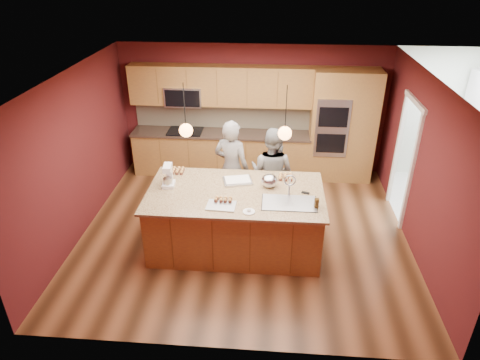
# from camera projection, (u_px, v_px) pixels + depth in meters

# --- Properties ---
(floor) EXTENTS (5.50, 5.50, 0.00)m
(floor) POSITION_uv_depth(u_px,v_px,m) (244.00, 231.00, 7.43)
(floor) COLOR #3F2513
(floor) RESTS_ON ground
(ceiling) EXTENTS (5.50, 5.50, 0.00)m
(ceiling) POSITION_uv_depth(u_px,v_px,m) (245.00, 76.00, 6.15)
(ceiling) COLOR silver
(ceiling) RESTS_ON ground
(wall_back) EXTENTS (5.50, 0.00, 5.50)m
(wall_back) POSITION_uv_depth(u_px,v_px,m) (253.00, 110.00, 8.98)
(wall_back) COLOR #501618
(wall_back) RESTS_ON ground
(wall_front) EXTENTS (5.50, 0.00, 5.50)m
(wall_front) POSITION_uv_depth(u_px,v_px,m) (228.00, 261.00, 4.59)
(wall_front) COLOR #501618
(wall_front) RESTS_ON ground
(wall_left) EXTENTS (0.00, 5.00, 5.00)m
(wall_left) POSITION_uv_depth(u_px,v_px,m) (77.00, 155.00, 6.98)
(wall_left) COLOR #501618
(wall_left) RESTS_ON ground
(wall_right) EXTENTS (0.00, 5.00, 5.00)m
(wall_right) POSITION_uv_depth(u_px,v_px,m) (422.00, 167.00, 6.60)
(wall_right) COLOR #501618
(wall_right) RESTS_ON ground
(cabinet_run) EXTENTS (3.74, 0.64, 2.30)m
(cabinet_run) POSITION_uv_depth(u_px,v_px,m) (220.00, 129.00, 8.98)
(cabinet_run) COLOR brown
(cabinet_run) RESTS_ON floor
(oven_column) EXTENTS (1.30, 0.62, 2.30)m
(oven_column) POSITION_uv_depth(u_px,v_px,m) (342.00, 126.00, 8.68)
(oven_column) COLOR brown
(oven_column) RESTS_ON floor
(doorway_trim) EXTENTS (0.08, 1.11, 2.20)m
(doorway_trim) POSITION_uv_depth(u_px,v_px,m) (404.00, 162.00, 7.44)
(doorway_trim) COLOR white
(doorway_trim) RESTS_ON wall_right
(pendant_left) EXTENTS (0.20, 0.20, 0.80)m
(pendant_left) POSITION_uv_depth(u_px,v_px,m) (186.00, 130.00, 6.19)
(pendant_left) COLOR black
(pendant_left) RESTS_ON ceiling
(pendant_right) EXTENTS (0.20, 0.20, 0.80)m
(pendant_right) POSITION_uv_depth(u_px,v_px,m) (285.00, 133.00, 6.09)
(pendant_right) COLOR black
(pendant_right) RESTS_ON ceiling
(island) EXTENTS (2.74, 1.53, 1.39)m
(island) POSITION_uv_depth(u_px,v_px,m) (236.00, 219.00, 6.84)
(island) COLOR brown
(island) RESTS_ON floor
(person_left) EXTENTS (0.76, 0.62, 1.79)m
(person_left) POSITION_uv_depth(u_px,v_px,m) (232.00, 168.00, 7.56)
(person_left) COLOR black
(person_left) RESTS_ON floor
(person_right) EXTENTS (1.00, 0.91, 1.68)m
(person_right) POSITION_uv_depth(u_px,v_px,m) (272.00, 173.00, 7.54)
(person_right) COLOR slate
(person_right) RESTS_ON floor
(stand_mixer) EXTENTS (0.21, 0.27, 0.36)m
(stand_mixer) POSITION_uv_depth(u_px,v_px,m) (168.00, 177.00, 6.72)
(stand_mixer) COLOR white
(stand_mixer) RESTS_ON island
(sheet_cake) EXTENTS (0.52, 0.43, 0.05)m
(sheet_cake) POSITION_uv_depth(u_px,v_px,m) (238.00, 181.00, 6.89)
(sheet_cake) COLOR silver
(sheet_cake) RESTS_ON island
(cooling_rack) EXTENTS (0.44, 0.32, 0.02)m
(cooling_rack) POSITION_uv_depth(u_px,v_px,m) (221.00, 206.00, 6.23)
(cooling_rack) COLOR #B2B5BA
(cooling_rack) RESTS_ON island
(mixing_bowl) EXTENTS (0.26, 0.26, 0.22)m
(mixing_bowl) POSITION_uv_depth(u_px,v_px,m) (269.00, 181.00, 6.71)
(mixing_bowl) COLOR silver
(mixing_bowl) RESTS_ON island
(plate) EXTENTS (0.18, 0.18, 0.01)m
(plate) POSITION_uv_depth(u_px,v_px,m) (249.00, 212.00, 6.09)
(plate) COLOR white
(plate) RESTS_ON island
(tumbler) EXTENTS (0.07, 0.07, 0.14)m
(tumbler) POSITION_uv_depth(u_px,v_px,m) (316.00, 203.00, 6.18)
(tumbler) COLOR #38250C
(tumbler) RESTS_ON island
(phone) EXTENTS (0.13, 0.10, 0.01)m
(phone) POSITION_uv_depth(u_px,v_px,m) (305.00, 193.00, 6.57)
(phone) COLOR black
(phone) RESTS_ON island
(cupcakes_left) EXTENTS (0.23, 0.23, 0.07)m
(cupcakes_left) POSITION_uv_depth(u_px,v_px,m) (178.00, 170.00, 7.18)
(cupcakes_left) COLOR #D99E4E
(cupcakes_left) RESTS_ON island
(cupcakes_rack) EXTENTS (0.28, 0.14, 0.06)m
(cupcakes_rack) POSITION_uv_depth(u_px,v_px,m) (223.00, 199.00, 6.32)
(cupcakes_rack) COLOR #D99E4E
(cupcakes_rack) RESTS_ON island
(cupcakes_right) EXTENTS (0.23, 0.23, 0.07)m
(cupcakes_right) POSITION_uv_depth(u_px,v_px,m) (285.00, 177.00, 6.98)
(cupcakes_right) COLOR #D99E4E
(cupcakes_right) RESTS_ON island
(dryer) EXTENTS (0.66, 0.68, 1.06)m
(dryer) POSITION_uv_depth(u_px,v_px,m) (467.00, 174.00, 8.19)
(dryer) COLOR white
(dryer) RESTS_ON floor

